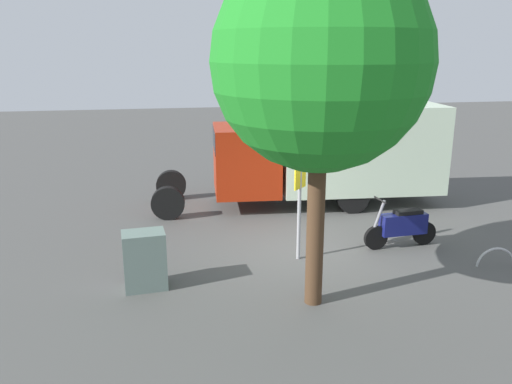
{
  "coord_description": "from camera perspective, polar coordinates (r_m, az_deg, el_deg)",
  "views": [
    {
      "loc": [
        3.04,
        10.61,
        4.47
      ],
      "look_at": [
        1.03,
        -0.06,
        1.43
      ],
      "focal_mm": 36.18,
      "sensor_mm": 36.0,
      "label": 1
    }
  ],
  "objects": [
    {
      "name": "ground_plane",
      "position": [
        11.91,
        4.96,
        -6.49
      ],
      "size": [
        60.0,
        60.0,
        0.0
      ],
      "primitive_type": "plane",
      "color": "#4A4A48"
    },
    {
      "name": "box_truck_near",
      "position": [
        15.15,
        7.87,
        4.61
      ],
      "size": [
        8.41,
        2.78,
        2.92
      ],
      "rotation": [
        0.0,
        0.0,
        -0.07
      ],
      "color": "black",
      "rests_on": "ground"
    },
    {
      "name": "motorcycle",
      "position": [
        12.4,
        15.89,
        -3.58
      ],
      "size": [
        1.81,
        0.55,
        1.2
      ],
      "rotation": [
        0.0,
        0.0,
        0.07
      ],
      "color": "black",
      "rests_on": "ground"
    },
    {
      "name": "stop_sign",
      "position": [
        10.89,
        4.9,
        1.86
      ],
      "size": [
        0.71,
        0.33,
        2.85
      ],
      "color": "#9E9EA3",
      "rests_on": "ground"
    },
    {
      "name": "street_tree",
      "position": [
        8.6,
        7.17,
        14.02
      ],
      "size": [
        3.59,
        3.59,
        6.06
      ],
      "color": "#47301E",
      "rests_on": "ground"
    },
    {
      "name": "utility_cabinet",
      "position": [
        10.15,
        -12.21,
        -7.39
      ],
      "size": [
        0.84,
        0.62,
        1.14
      ],
      "primitive_type": "cube",
      "rotation": [
        0.0,
        0.0,
        0.09
      ],
      "color": "slate",
      "rests_on": "ground"
    },
    {
      "name": "bike_rack_hoop",
      "position": [
        12.19,
        24.92,
        -7.44
      ],
      "size": [
        0.85,
        0.16,
        0.85
      ],
      "primitive_type": "torus",
      "rotation": [
        1.57,
        0.0,
        -0.13
      ],
      "color": "#B7B7BC",
      "rests_on": "ground"
    }
  ]
}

